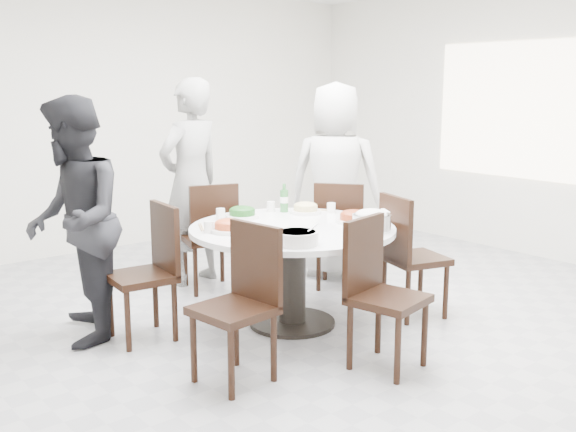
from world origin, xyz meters
TOP-DOWN VIEW (x-y plane):
  - floor at (0.00, 0.00)m, footprint 6.00×6.00m
  - wall_back at (0.00, 3.00)m, footprint 6.00×0.01m
  - wall_right at (3.00, 0.00)m, footprint 0.01×6.00m
  - window at (2.98, 0.00)m, footprint 0.04×2.20m
  - dining_table at (-0.27, -0.13)m, footprint 1.50×1.50m
  - chair_ne at (0.67, 0.34)m, footprint 0.59×0.59m
  - chair_n at (-0.27, 1.02)m, footprint 0.52×0.52m
  - chair_nw at (-1.27, 0.32)m, footprint 0.46×0.46m
  - chair_sw at (-1.17, -0.66)m, footprint 0.47×0.47m
  - chair_s at (-0.31, -1.11)m, footprint 0.50×0.50m
  - chair_se at (0.59, -0.56)m, footprint 0.52×0.52m
  - diner_right at (0.88, 0.65)m, footprint 0.97×1.04m
  - diner_middle at (-0.26, 1.30)m, footprint 0.74×0.55m
  - diner_left at (-1.62, 0.58)m, footprint 0.92×1.01m
  - dish_greens at (-0.37, 0.36)m, footprint 0.26×0.26m
  - dish_pale at (0.13, 0.19)m, footprint 0.24×0.24m
  - dish_orange at (-0.74, 0.01)m, footprint 0.26×0.26m
  - dish_redbrown at (0.17, -0.31)m, footprint 0.27×0.27m
  - dish_tofu at (-0.72, -0.29)m, footprint 0.25×0.25m
  - rice_bowl at (0.06, -0.60)m, footprint 0.27×0.27m
  - soup_bowl at (-0.61, -0.57)m, footprint 0.28×0.28m
  - beverage_bottle at (0.04, 0.35)m, footprint 0.07×0.07m
  - tea_cups at (-0.30, 0.46)m, footprint 0.07×0.07m
  - chopsticks at (-0.30, 0.55)m, footprint 0.24×0.04m

SIDE VIEW (x-z plane):
  - floor at x=0.00m, z-range -0.01..0.01m
  - dining_table at x=-0.27m, z-range 0.00..0.75m
  - chair_ne at x=0.67m, z-range 0.00..0.95m
  - chair_n at x=-0.27m, z-range 0.00..0.95m
  - chair_nw at x=-1.27m, z-range 0.00..0.95m
  - chair_sw at x=-1.17m, z-range 0.00..0.95m
  - chair_s at x=-0.31m, z-range 0.00..0.95m
  - chair_se at x=0.59m, z-range 0.00..0.95m
  - chopsticks at x=-0.30m, z-range 0.75..0.76m
  - dish_tofu at x=-0.72m, z-range 0.75..0.82m
  - dish_pale at x=0.13m, z-range 0.75..0.82m
  - dish_greens at x=-0.37m, z-range 0.75..0.82m
  - dish_redbrown at x=0.17m, z-range 0.75..0.82m
  - dish_orange at x=-0.74m, z-range 0.75..0.82m
  - tea_cups at x=-0.30m, z-range 0.75..0.83m
  - soup_bowl at x=-0.61m, z-range 0.75..0.84m
  - rice_bowl at x=0.06m, z-range 0.75..0.87m
  - diner_left at x=-1.62m, z-range 0.00..1.70m
  - beverage_bottle at x=0.04m, z-range 0.75..0.98m
  - diner_right at x=0.88m, z-range 0.00..1.79m
  - diner_middle at x=-0.26m, z-range 0.00..1.83m
  - wall_back at x=0.00m, z-range 0.00..2.80m
  - wall_right at x=3.00m, z-range 0.00..2.80m
  - window at x=2.98m, z-range 0.80..2.20m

